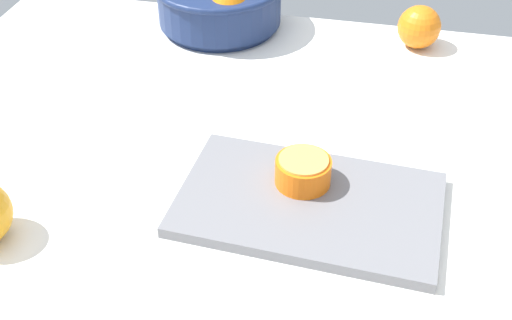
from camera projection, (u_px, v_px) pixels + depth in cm
name	position (u px, v px, depth cm)	size (l,w,h in cm)	color
ground_plane	(272.00, 212.00, 87.63)	(124.74, 109.47, 3.00)	white
fruit_bowl	(223.00, 0.00, 123.23)	(24.06, 24.06, 11.36)	navy
cutting_board	(309.00, 205.00, 85.32)	(33.37, 20.45, 1.59)	slate
orange_half_0	(303.00, 171.00, 86.49)	(7.36, 7.36, 3.87)	orange
loose_orange_1	(419.00, 27.00, 117.91)	(7.64, 7.64, 7.64)	orange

